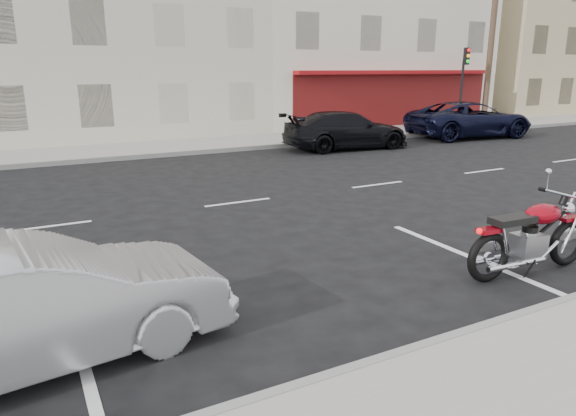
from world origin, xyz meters
name	(u,v)px	position (x,y,z in m)	size (l,w,h in m)	color
ground	(313,193)	(0.00, 0.00, 0.00)	(120.00, 120.00, 0.00)	black
sidewalk_far	(62,155)	(-5.00, 8.70, 0.07)	(80.00, 3.40, 0.15)	gray
curb_near	(228,414)	(-5.00, -7.00, 0.08)	(80.00, 0.12, 0.16)	gray
curb_far	(67,162)	(-5.00, 7.00, 0.08)	(80.00, 0.12, 0.16)	gray
bldg_cream	(102,8)	(-2.00, 16.30, 5.75)	(12.00, 12.00, 11.50)	beige
bldg_corner	(334,10)	(11.00, 16.30, 6.25)	(14.00, 12.00, 12.50)	beige
bldg_far_east	(510,32)	(26.00, 16.30, 5.50)	(12.00, 12.00, 11.00)	tan
utility_pole	(492,32)	(15.50, 8.60, 4.74)	(1.80, 0.30, 9.00)	#422D1E
traffic_light	(463,77)	(13.50, 8.33, 2.56)	(0.26, 0.30, 3.80)	black
fire_hydrant	(435,120)	(12.00, 8.50, 0.53)	(0.20, 0.20, 0.72)	beige
motorcycle	(571,232)	(1.07, -6.01, 0.54)	(2.37, 0.78, 1.18)	black
sedan_silver	(31,305)	(-6.41, -5.22, 0.66)	(1.40, 4.03, 1.33)	#A9ACB1
suv_far	(470,120)	(11.55, 5.89, 0.79)	(2.61, 5.66, 1.57)	black
car_far	(346,130)	(4.81, 5.64, 0.71)	(1.99, 4.91, 1.42)	black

